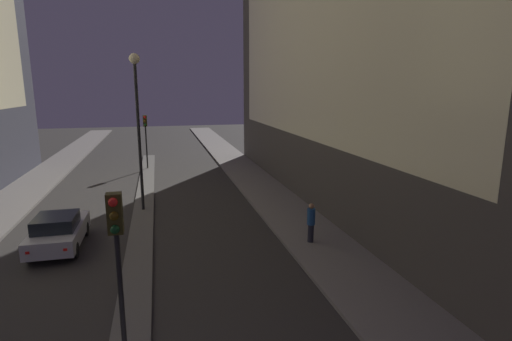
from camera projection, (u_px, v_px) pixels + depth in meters
name	position (u px, v px, depth m)	size (l,w,h in m)	color
building_right	(357.00, 2.00, 22.14)	(6.01, 32.44, 22.59)	#423D38
median_strip	(144.00, 203.00, 23.15)	(1.07, 33.63, 0.11)	#56544F
traffic_light_near	(117.00, 244.00, 8.71)	(0.32, 0.42, 4.34)	black
traffic_light_mid	(146.00, 129.00, 32.24)	(0.32, 0.42, 4.34)	black
street_lamp	(137.00, 104.00, 20.65)	(0.54, 0.54, 8.24)	black
car_left_lane	(58.00, 231.00, 16.66)	(1.84, 4.03, 1.51)	#B2B2B7
pedestrian_on_right_sidewalk	(311.00, 222.00, 16.97)	(0.34, 0.34, 1.71)	black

